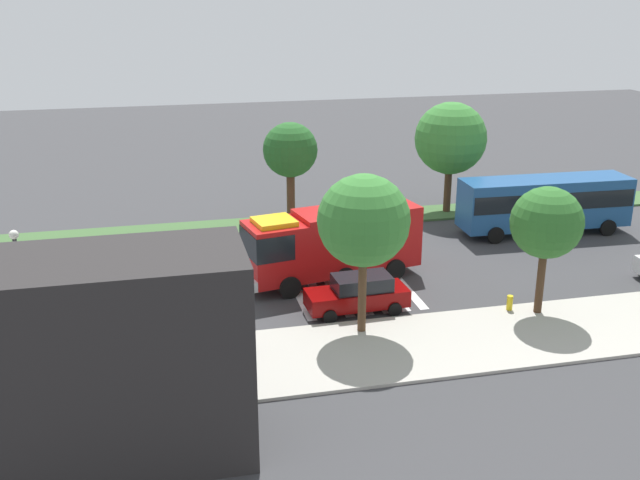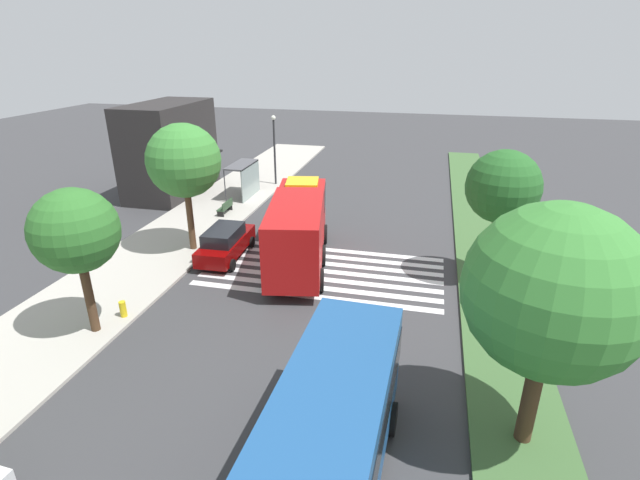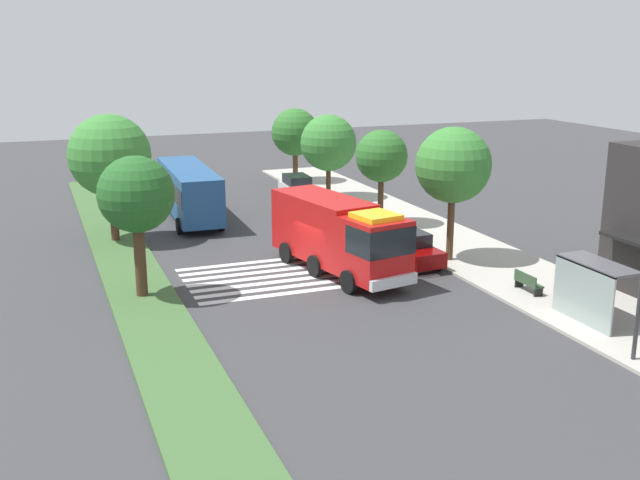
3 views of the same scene
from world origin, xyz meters
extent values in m
plane|color=#38383A|center=(0.00, 0.00, 0.00)|extent=(120.00, 120.00, 0.00)
cube|color=#ADA89E|center=(0.00, 9.53, 0.07)|extent=(60.00, 5.63, 0.14)
cube|color=#3D6033|center=(0.00, -8.22, 0.07)|extent=(60.00, 3.00, 0.14)
cube|color=silver|center=(-2.95, 0.00, 0.01)|extent=(0.45, 12.09, 0.01)
cube|color=silver|center=(-2.05, 0.00, 0.01)|extent=(0.45, 12.09, 0.01)
cube|color=silver|center=(-1.15, 0.00, 0.01)|extent=(0.45, 12.09, 0.01)
cube|color=silver|center=(-0.25, 0.00, 0.01)|extent=(0.45, 12.09, 0.01)
cube|color=silver|center=(0.65, 0.00, 0.01)|extent=(0.45, 12.09, 0.01)
cube|color=silver|center=(1.55, 0.00, 0.01)|extent=(0.45, 12.09, 0.01)
cube|color=silver|center=(2.45, 0.00, 0.01)|extent=(0.45, 12.09, 0.01)
cube|color=#B71414|center=(3.45, 2.07, 1.99)|extent=(3.13, 3.01, 2.89)
cube|color=#B71414|center=(-0.97, 1.21, 2.12)|extent=(6.67, 3.69, 3.13)
cube|color=black|center=(3.85, 2.14, 2.57)|extent=(2.40, 2.89, 1.27)
cube|color=silver|center=(4.88, 2.34, 0.80)|extent=(0.72, 2.54, 0.50)
cube|color=yellow|center=(3.45, 2.07, 3.56)|extent=(2.19, 2.10, 0.24)
cylinder|color=black|center=(2.95, 3.26, 0.55)|extent=(1.14, 0.50, 1.10)
cylinder|color=black|center=(3.43, 0.77, 0.55)|extent=(1.14, 0.50, 1.10)
cylinder|color=black|center=(-2.75, 2.16, 0.55)|extent=(1.14, 0.50, 1.10)
cylinder|color=black|center=(-2.27, -0.33, 0.55)|extent=(1.14, 0.50, 1.10)
cylinder|color=black|center=(0.03, 2.70, 0.55)|extent=(1.14, 0.50, 1.10)
cylinder|color=black|center=(0.51, 0.20, 0.55)|extent=(1.14, 0.50, 1.10)
cube|color=#720505|center=(0.23, 5.52, 0.71)|extent=(4.77, 1.94, 0.78)
cube|color=black|center=(-0.01, 5.51, 1.43)|extent=(2.69, 1.65, 0.67)
cylinder|color=black|center=(1.74, 6.46, 0.32)|extent=(0.65, 0.24, 0.64)
cylinder|color=black|center=(1.81, 4.70, 0.32)|extent=(0.65, 0.24, 0.64)
cylinder|color=black|center=(-1.36, 6.34, 0.32)|extent=(0.65, 0.24, 0.64)
cylinder|color=black|center=(-1.29, 4.58, 0.32)|extent=(0.65, 0.24, 0.64)
cube|color=navy|center=(-13.99, -3.02, 1.96)|extent=(10.44, 2.87, 2.92)
cube|color=black|center=(-13.99, -3.02, 2.31)|extent=(10.24, 2.91, 1.05)
cylinder|color=black|center=(-10.40, -4.41, 0.50)|extent=(1.01, 0.33, 1.00)
cylinder|color=black|center=(-10.32, -1.86, 0.50)|extent=(1.01, 0.33, 1.00)
cube|color=#4C4C51|center=(10.55, 8.69, 2.54)|extent=(3.50, 1.40, 0.12)
cube|color=#8C9E99|center=(10.55, 8.03, 1.34)|extent=(3.50, 0.08, 2.40)
cylinder|color=#333338|center=(8.85, 9.34, 1.34)|extent=(0.08, 0.08, 2.40)
cylinder|color=#333338|center=(12.25, 9.34, 1.34)|extent=(0.08, 0.08, 2.40)
cube|color=#2D472D|center=(6.55, 8.41, 0.55)|extent=(1.60, 0.50, 0.08)
cube|color=#2D472D|center=(6.55, 8.19, 0.82)|extent=(1.60, 0.06, 0.45)
cube|color=black|center=(5.83, 8.41, 0.33)|extent=(0.08, 0.45, 0.37)
cube|color=black|center=(7.27, 8.41, 0.33)|extent=(0.08, 0.45, 0.37)
cylinder|color=#2D2D30|center=(14.27, 7.32, 2.70)|extent=(0.16, 0.16, 5.13)
sphere|color=white|center=(14.27, 7.32, 5.45)|extent=(0.36, 0.36, 0.36)
cube|color=#282626|center=(10.46, 14.37, 3.41)|extent=(8.09, 4.05, 6.82)
cube|color=black|center=(10.46, 11.95, 2.80)|extent=(6.47, 0.80, 0.16)
cylinder|color=#47301E|center=(-7.80, 7.72, 1.73)|extent=(0.36, 0.36, 3.19)
sphere|color=#2D6B28|center=(-7.80, 7.72, 4.45)|extent=(3.22, 3.22, 3.22)
cylinder|color=#513823|center=(0.63, 7.72, 1.97)|extent=(0.36, 0.36, 3.65)
sphere|color=#387F33|center=(0.63, 7.72, 5.16)|extent=(3.90, 3.90, 3.90)
cylinder|color=#47301E|center=(-9.87, -8.22, 1.78)|extent=(0.48, 0.48, 3.27)
sphere|color=#387F33|center=(-9.87, -8.22, 5.04)|extent=(4.65, 4.65, 4.65)
cylinder|color=#47301E|center=(0.67, -8.22, 1.87)|extent=(0.52, 0.52, 3.47)
sphere|color=#235B23|center=(0.67, -8.22, 4.79)|extent=(3.39, 3.39, 3.39)
cylinder|color=gold|center=(-6.64, 7.22, 0.49)|extent=(0.28, 0.28, 0.70)
camera|label=1|loc=(8.92, 35.43, 14.33)|focal=41.14mm
camera|label=2|loc=(-21.57, -4.85, 10.90)|focal=26.58mm
camera|label=3|loc=(33.78, -12.35, 11.29)|focal=42.36mm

